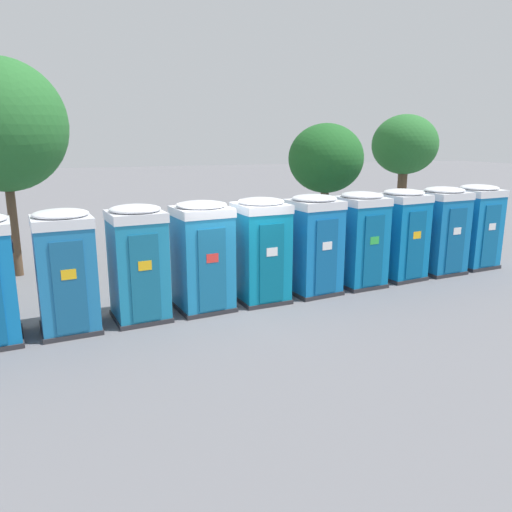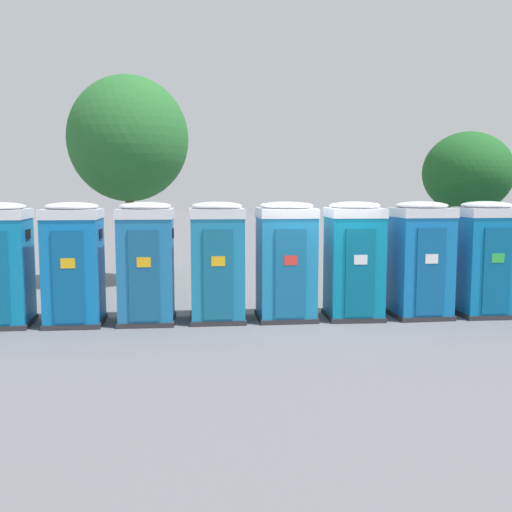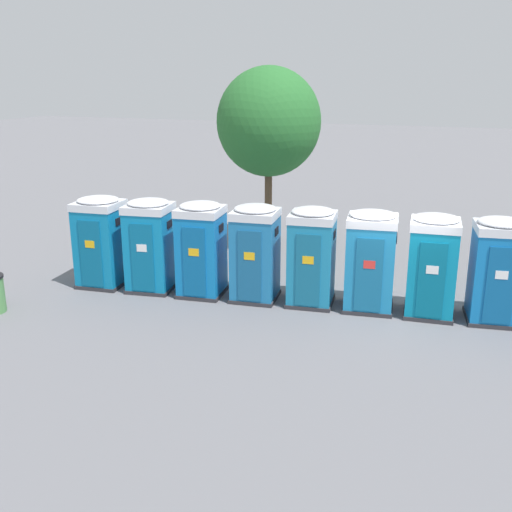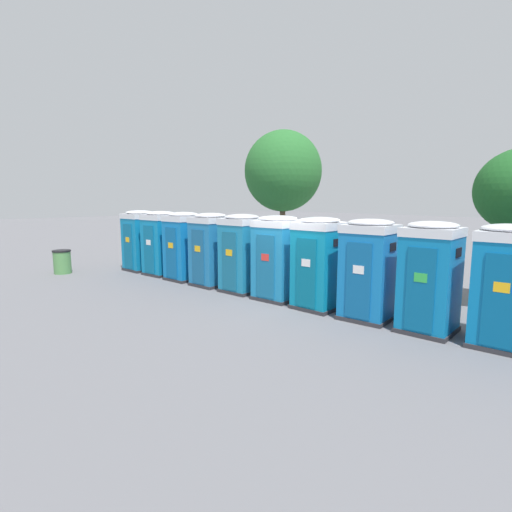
{
  "view_description": "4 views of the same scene",
  "coord_description": "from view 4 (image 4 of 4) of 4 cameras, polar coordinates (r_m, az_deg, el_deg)",
  "views": [
    {
      "loc": [
        -3.36,
        -10.97,
        3.92
      ],
      "look_at": [
        0.62,
        0.05,
        1.13
      ],
      "focal_mm": 35.0,
      "sensor_mm": 36.0,
      "label": 1
    },
    {
      "loc": [
        -1.26,
        -12.86,
        2.81
      ],
      "look_at": [
        -1.38,
        -0.18,
        1.38
      ],
      "focal_mm": 42.0,
      "sensor_mm": 36.0,
      "label": 2
    },
    {
      "loc": [
        1.62,
        -14.44,
        5.69
      ],
      "look_at": [
        -3.65,
        -0.45,
        1.18
      ],
      "focal_mm": 42.0,
      "sensor_mm": 36.0,
      "label": 3
    },
    {
      "loc": [
        7.65,
        -8.49,
        3.05
      ],
      "look_at": [
        -1.58,
        -0.21,
        1.24
      ],
      "focal_mm": 28.0,
      "sensor_mm": 36.0,
      "label": 4
    }
  ],
  "objects": [
    {
      "name": "portapotty_1",
      "position": [
        16.33,
        -13.41,
        1.85
      ],
      "size": [
        1.35,
        1.36,
        2.54
      ],
      "color": "#2D2D33",
      "rests_on": "ground"
    },
    {
      "name": "portapotty_6",
      "position": [
        11.11,
        8.94,
        -0.96
      ],
      "size": [
        1.28,
        1.29,
        2.54
      ],
      "color": "#2D2D33",
      "rests_on": "ground"
    },
    {
      "name": "portapotty_9",
      "position": [
        9.58,
        32.15,
        -3.62
      ],
      "size": [
        1.33,
        1.35,
        2.54
      ],
      "color": "#2D2D33",
      "rests_on": "ground"
    },
    {
      "name": "portapotty_2",
      "position": [
        15.12,
        -10.28,
        1.45
      ],
      "size": [
        1.29,
        1.32,
        2.54
      ],
      "color": "#2D2D33",
      "rests_on": "ground"
    },
    {
      "name": "portapotty_7",
      "position": [
        10.39,
        15.81,
        -1.81
      ],
      "size": [
        1.37,
        1.36,
        2.54
      ],
      "color": "#2D2D33",
      "rests_on": "ground"
    },
    {
      "name": "street_tree_0",
      "position": [
        18.31,
        3.88,
        11.96
      ],
      "size": [
        3.45,
        3.45,
        6.04
      ],
      "color": "brown",
      "rests_on": "ground"
    },
    {
      "name": "portapotty_4",
      "position": [
        12.96,
        -2.02,
        0.45
      ],
      "size": [
        1.29,
        1.33,
        2.54
      ],
      "color": "#2D2D33",
      "rests_on": "ground"
    },
    {
      "name": "portapotty_0",
      "position": [
        17.55,
        -16.2,
        2.18
      ],
      "size": [
        1.33,
        1.31,
        2.54
      ],
      "color": "#2D2D33",
      "rests_on": "ground"
    },
    {
      "name": "trash_can",
      "position": [
        18.03,
        -25.95,
        -0.74
      ],
      "size": [
        0.71,
        0.71,
        0.95
      ],
      "color": "#518C4C",
      "rests_on": "ground"
    },
    {
      "name": "portapotty_8",
      "position": [
        9.85,
        23.59,
        -2.74
      ],
      "size": [
        1.28,
        1.32,
        2.54
      ],
      "color": "#2D2D33",
      "rests_on": "ground"
    },
    {
      "name": "portapotty_3",
      "position": [
        14.0,
        -6.49,
        0.99
      ],
      "size": [
        1.28,
        1.31,
        2.54
      ],
      "color": "#2D2D33",
      "rests_on": "ground"
    },
    {
      "name": "ground_plane",
      "position": [
        11.83,
        5.91,
        -6.69
      ],
      "size": [
        120.0,
        120.0,
        0.0
      ],
      "primitive_type": "plane",
      "color": "slate"
    },
    {
      "name": "portapotty_5",
      "position": [
        12.0,
        3.1,
        -0.19
      ],
      "size": [
        1.38,
        1.35,
        2.54
      ],
      "color": "#2D2D33",
      "rests_on": "ground"
    }
  ]
}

